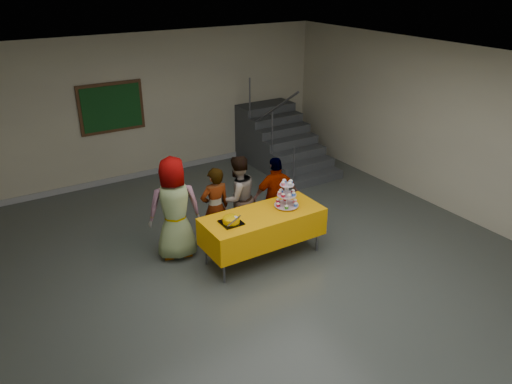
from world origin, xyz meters
TOP-DOWN VIEW (x-y plane):
  - room_shell at (0.00, 0.02)m, footprint 10.00×10.04m
  - bake_table at (0.18, 0.83)m, footprint 1.88×0.78m
  - cupcake_stand at (0.61, 0.84)m, footprint 0.38×0.38m
  - bear_cake at (-0.38, 0.81)m, footprint 0.32×0.36m
  - schoolchild_a at (-0.93, 1.59)m, footprint 0.91×0.71m
  - schoolchild_b at (-0.27, 1.53)m, footprint 0.50×0.34m
  - schoolchild_c at (0.18, 1.61)m, footprint 0.74×0.59m
  - schoolchild_d at (0.77, 1.36)m, footprint 0.86×0.50m
  - staircase at (2.70, 4.13)m, footprint 1.30×2.40m
  - noticeboard at (-0.78, 4.96)m, footprint 1.30×0.05m

SIDE VIEW (x-z plane):
  - staircase at x=2.70m, z-range -0.53..1.51m
  - bake_table at x=0.18m, z-range 0.17..0.94m
  - schoolchild_b at x=-0.27m, z-range 0.00..1.37m
  - schoolchild_d at x=0.77m, z-range 0.00..1.38m
  - schoolchild_c at x=0.18m, z-range 0.00..1.44m
  - schoolchild_a at x=-0.93m, z-range 0.00..1.64m
  - bear_cake at x=-0.38m, z-range 0.77..0.89m
  - cupcake_stand at x=0.61m, z-range 0.73..1.17m
  - noticeboard at x=-0.78m, z-range 1.10..2.10m
  - room_shell at x=0.00m, z-range 0.62..3.64m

